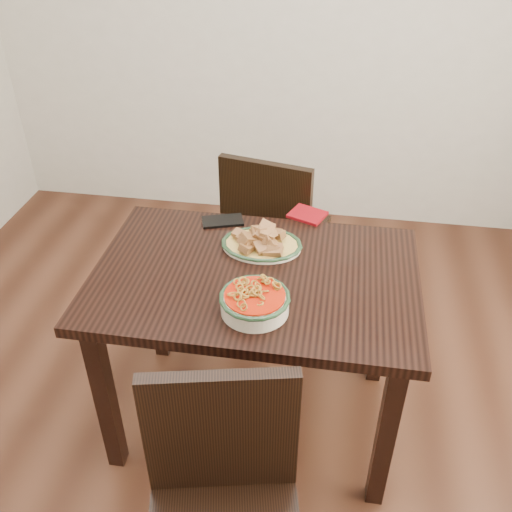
% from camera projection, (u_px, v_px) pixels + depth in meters
% --- Properties ---
extents(floor, '(3.50, 3.50, 0.00)m').
position_uv_depth(floor, '(232.00, 419.00, 2.40)').
color(floor, '#391D12').
rests_on(floor, ground).
extents(wall_back, '(3.50, 0.10, 2.60)m').
position_uv_depth(wall_back, '(290.00, 2.00, 3.06)').
color(wall_back, beige).
rests_on(wall_back, ground).
extents(dining_table, '(1.14, 0.76, 0.75)m').
position_uv_depth(dining_table, '(255.00, 297.00, 2.05)').
color(dining_table, black).
rests_on(dining_table, ground).
extents(chair_far, '(0.50, 0.50, 0.89)m').
position_uv_depth(chair_far, '(273.00, 228.00, 2.70)').
color(chair_far, black).
rests_on(chair_far, ground).
extents(chair_near, '(0.50, 0.50, 0.89)m').
position_uv_depth(chair_near, '(223.00, 505.00, 1.55)').
color(chair_near, black).
rests_on(chair_near, ground).
extents(fish_plate, '(0.29, 0.23, 0.11)m').
position_uv_depth(fish_plate, '(262.00, 237.00, 2.10)').
color(fish_plate, '#F4EACE').
rests_on(fish_plate, dining_table).
extents(noodle_bowl, '(0.23, 0.23, 0.08)m').
position_uv_depth(noodle_bowl, '(255.00, 300.00, 1.80)').
color(noodle_bowl, beige).
rests_on(noodle_bowl, dining_table).
extents(smartphone, '(0.18, 0.13, 0.01)m').
position_uv_depth(smartphone, '(223.00, 221.00, 2.27)').
color(smartphone, black).
rests_on(smartphone, dining_table).
extents(napkin, '(0.17, 0.16, 0.01)m').
position_uv_depth(napkin, '(307.00, 215.00, 2.30)').
color(napkin, maroon).
rests_on(napkin, dining_table).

